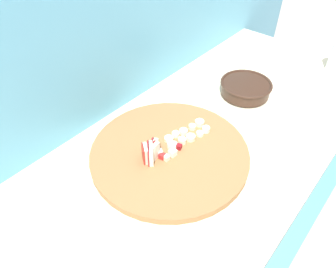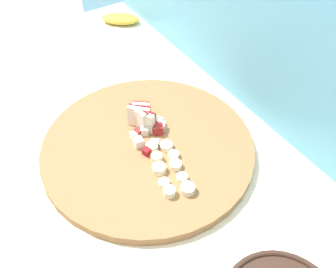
% 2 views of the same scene
% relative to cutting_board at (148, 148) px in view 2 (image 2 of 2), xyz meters
% --- Properties ---
extents(tile_backsplash, '(2.40, 0.04, 1.37)m').
position_rel_cutting_board_xyz_m(tile_backsplash, '(0.13, 0.30, -0.21)').
color(tile_backsplash, '#5BA3C1').
rests_on(tile_backsplash, ground).
extents(cutting_board, '(0.46, 0.46, 0.02)m').
position_rel_cutting_board_xyz_m(cutting_board, '(0.00, 0.00, 0.00)').
color(cutting_board, olive).
rests_on(cutting_board, tiled_countertop).
extents(apple_wedge_fan, '(0.07, 0.05, 0.05)m').
position_rel_cutting_board_xyz_m(apple_wedge_fan, '(-0.06, 0.02, 0.04)').
color(apple_wedge_fan, '#A32323').
rests_on(apple_wedge_fan, cutting_board).
extents(apple_dice_pile, '(0.08, 0.09, 0.02)m').
position_rel_cutting_board_xyz_m(apple_dice_pile, '(-0.02, 0.02, 0.02)').
color(apple_dice_pile, beige).
rests_on(apple_dice_pile, cutting_board).
extents(banana_slice_rows, '(0.16, 0.09, 0.02)m').
position_rel_cutting_board_xyz_m(banana_slice_rows, '(0.08, -0.00, 0.02)').
color(banana_slice_rows, white).
rests_on(banana_slice_rows, cutting_board).
extents(banana_peel, '(0.12, 0.13, 0.03)m').
position_rel_cutting_board_xyz_m(banana_peel, '(-0.53, 0.21, 0.00)').
color(banana_peel, gold).
rests_on(banana_peel, tiled_countertop).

